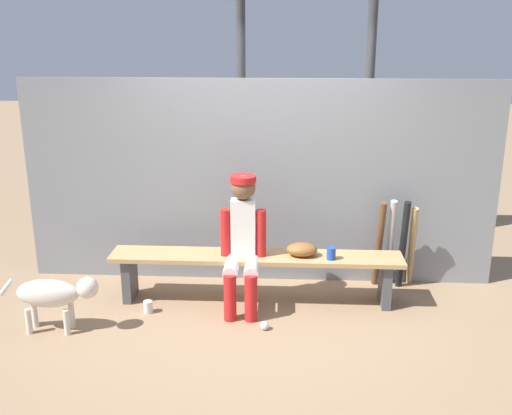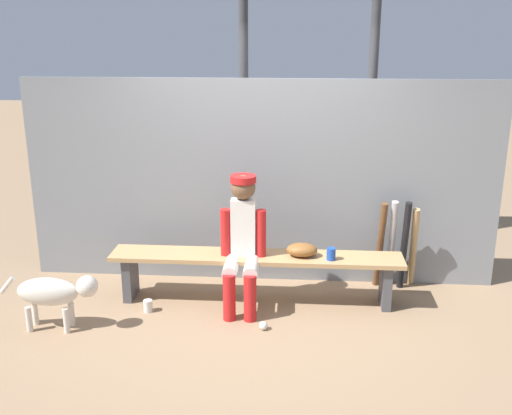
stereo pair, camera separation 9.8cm
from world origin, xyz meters
name	(u,v)px [view 2 (the right image)]	position (x,y,z in m)	size (l,w,h in m)	color
ground_plane	(256,301)	(0.00, 0.00, 0.00)	(30.00, 30.00, 0.00)	#937556
chainlink_fence	(260,183)	(0.00, 0.53, 1.00)	(4.57, 0.03, 1.99)	gray
dugout_bench	(256,265)	(0.00, 0.00, 0.36)	(2.66, 0.36, 0.46)	tan
player_seated	(242,239)	(-0.11, -0.11, 0.65)	(0.41, 0.55, 1.20)	silver
baseball_glove	(302,250)	(0.41, 0.00, 0.52)	(0.28, 0.20, 0.12)	brown
bat_wood_dark	(380,245)	(1.16, 0.38, 0.45)	(0.06, 0.06, 0.90)	brown
bat_aluminum_silver	(392,244)	(1.27, 0.40, 0.45)	(0.06, 0.06, 0.91)	#B7B7BC
bat_aluminum_black	(404,246)	(1.39, 0.36, 0.45)	(0.06, 0.06, 0.90)	black
bat_wood_tan	(413,247)	(1.48, 0.41, 0.42)	(0.06, 0.06, 0.84)	tan
baseball	(263,326)	(0.10, -0.54, 0.04)	(0.07, 0.07, 0.07)	white
cup_on_ground	(148,306)	(-0.95, -0.29, 0.06)	(0.08, 0.08, 0.11)	silver
cup_on_bench	(331,254)	(0.67, -0.07, 0.52)	(0.08, 0.08, 0.11)	#1E47AD
scoreboard	(315,3)	(0.50, 1.47, 2.68)	(1.88, 0.27, 3.89)	#3F3F42
dog	(54,292)	(-1.63, -0.65, 0.34)	(0.84, 0.20, 0.49)	beige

